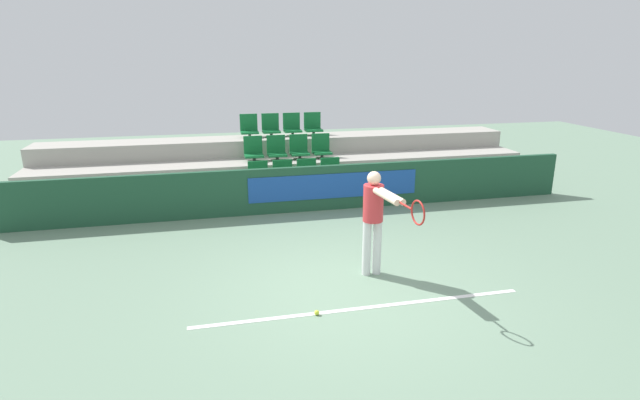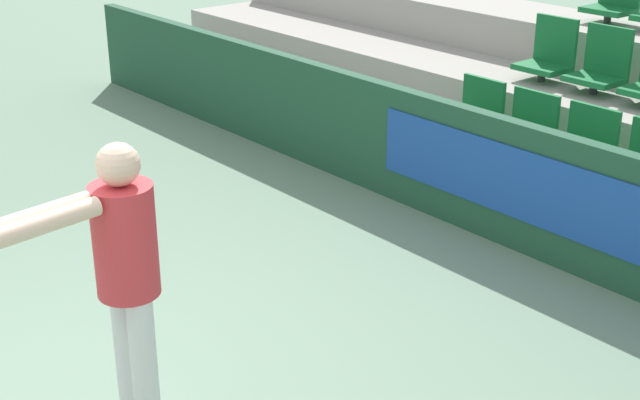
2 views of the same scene
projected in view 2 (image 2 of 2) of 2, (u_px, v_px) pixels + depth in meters
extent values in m
cube|color=#1E4C33|center=(498.00, 179.00, 6.70)|extent=(12.16, 0.12, 0.97)
cube|color=#19479E|center=(573.00, 203.00, 6.13)|extent=(3.66, 0.02, 0.53)
cube|color=#ADA89E|center=(540.00, 196.00, 7.14)|extent=(11.76, 0.96, 0.40)
cube|color=#ADA89E|center=(611.00, 147.00, 7.63)|extent=(11.76, 0.96, 0.81)
cylinder|color=#333333|center=(468.00, 140.00, 7.65)|extent=(0.07, 0.07, 0.10)
cube|color=#146B33|center=(469.00, 131.00, 7.62)|extent=(0.44, 0.37, 0.05)
cube|color=#146B33|center=(483.00, 102.00, 7.63)|extent=(0.44, 0.04, 0.42)
cylinder|color=#333333|center=(519.00, 156.00, 7.26)|extent=(0.07, 0.07, 0.10)
cube|color=#146B33|center=(520.00, 147.00, 7.23)|extent=(0.44, 0.37, 0.05)
cube|color=#146B33|center=(535.00, 116.00, 7.24)|extent=(0.44, 0.04, 0.42)
cylinder|color=#333333|center=(576.00, 174.00, 6.88)|extent=(0.07, 0.07, 0.10)
cube|color=#146B33|center=(577.00, 165.00, 6.85)|extent=(0.44, 0.37, 0.05)
cube|color=#146B33|center=(593.00, 132.00, 6.85)|extent=(0.44, 0.04, 0.42)
cylinder|color=#333333|center=(639.00, 195.00, 6.49)|extent=(0.07, 0.07, 0.10)
cylinder|color=#333333|center=(542.00, 76.00, 8.06)|extent=(0.07, 0.07, 0.10)
cube|color=#146B33|center=(542.00, 68.00, 8.04)|extent=(0.44, 0.37, 0.05)
cube|color=#146B33|center=(556.00, 39.00, 8.04)|extent=(0.44, 0.04, 0.42)
cylinder|color=#333333|center=(593.00, 88.00, 7.68)|extent=(0.07, 0.07, 0.10)
cube|color=#146B33|center=(594.00, 79.00, 7.65)|extent=(0.44, 0.37, 0.05)
cube|color=#146B33|center=(609.00, 50.00, 7.66)|extent=(0.44, 0.04, 0.42)
cylinder|color=#333333|center=(608.00, 18.00, 8.48)|extent=(0.07, 0.07, 0.10)
cube|color=#146B33|center=(609.00, 10.00, 8.45)|extent=(0.44, 0.37, 0.05)
cylinder|color=silver|center=(129.00, 362.00, 4.48)|extent=(0.13, 0.13, 0.86)
cylinder|color=silver|center=(145.00, 376.00, 4.36)|extent=(0.13, 0.13, 0.86)
cylinder|color=red|center=(125.00, 240.00, 4.15)|extent=(0.30, 0.30, 0.55)
sphere|color=beige|center=(118.00, 164.00, 4.01)|extent=(0.20, 0.20, 0.20)
cylinder|color=beige|center=(23.00, 222.00, 3.77)|extent=(0.17, 0.65, 0.09)
cylinder|color=beige|center=(31.00, 228.00, 3.71)|extent=(0.17, 0.65, 0.09)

